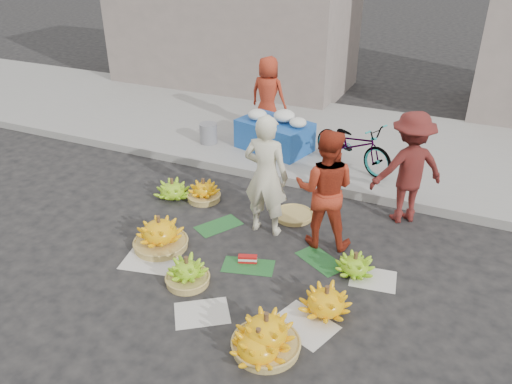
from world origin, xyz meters
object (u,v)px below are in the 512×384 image
at_px(banana_bunch_0, 160,234).
at_px(flower_table, 275,133).
at_px(banana_bunch_4, 326,301).
at_px(bicycle, 353,144).
at_px(vendor_cream, 266,176).

height_order(banana_bunch_0, flower_table, flower_table).
bearing_deg(banana_bunch_4, flower_table, 120.01).
distance_m(banana_bunch_0, banana_bunch_4, 2.42).
bearing_deg(flower_table, bicycle, 7.93).
relative_size(banana_bunch_4, bicycle, 0.48).
bearing_deg(banana_bunch_0, vendor_cream, 41.03).
height_order(banana_bunch_0, vendor_cream, vendor_cream).
bearing_deg(bicycle, banana_bunch_0, 176.89).
distance_m(banana_bunch_4, bicycle, 3.69).
height_order(flower_table, bicycle, bicycle).
xyz_separation_m(flower_table, bicycle, (1.51, -0.18, 0.11)).
bearing_deg(banana_bunch_0, flower_table, 86.49).
height_order(banana_bunch_0, bicycle, bicycle).
height_order(banana_bunch_4, vendor_cream, vendor_cream).
distance_m(flower_table, bicycle, 1.53).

